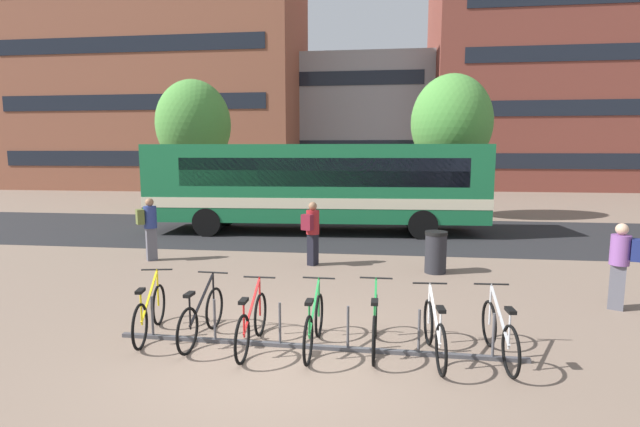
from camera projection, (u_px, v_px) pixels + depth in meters
name	position (u px, v px, depth m)	size (l,w,h in m)	color
ground	(277.00, 356.00, 6.87)	(200.00, 200.00, 0.00)	#7A6656
bus_lane_asphalt	(339.00, 232.00, 17.22)	(80.00, 7.20, 0.01)	#232326
city_bus	(314.00, 184.00, 17.09)	(12.14, 3.23, 3.20)	#196B3D
bike_rack	(314.00, 343.00, 7.13)	(6.27, 0.24, 0.70)	#47474C
parked_bicycle_yellow_0	(150.00, 313.00, 7.58)	(0.53, 1.70, 0.99)	black
parked_bicycle_black_1	(202.00, 317.00, 7.40)	(0.52, 1.72, 0.99)	black
parked_bicycle_red_2	(252.00, 324.00, 7.11)	(0.52, 1.72, 0.99)	black
parked_bicycle_green_3	(314.00, 325.00, 7.06)	(0.52, 1.72, 0.99)	black
parked_bicycle_green_4	(375.00, 325.00, 7.06)	(0.52, 1.72, 0.99)	black
parked_bicycle_white_5	(434.00, 333.00, 6.76)	(0.52, 1.72, 0.99)	black
parked_bicycle_silver_6	(499.00, 334.00, 6.72)	(0.52, 1.72, 0.99)	black
commuter_olive_pack_0	(149.00, 225.00, 12.72)	(0.60, 0.57, 1.71)	#565660
commuter_navy_pack_1	(622.00, 260.00, 8.77)	(0.60, 0.51, 1.65)	#565660
commuter_maroon_pack_2	(312.00, 229.00, 12.18)	(0.50, 0.60, 1.67)	black
trash_bin	(436.00, 252.00, 11.50)	(0.55, 0.55, 1.03)	#232328
street_tree_0	(451.00, 123.00, 20.46)	(3.50, 3.50, 6.27)	brown
street_tree_1	(194.00, 124.00, 24.04)	(3.78, 3.78, 6.56)	brown
building_left_wing	(161.00, 63.00, 38.01)	(22.60, 10.41, 19.93)	brown
building_right_wing	(619.00, 20.00, 36.08)	(27.98, 10.33, 25.87)	brown
building_centre_block	(350.00, 125.00, 44.09)	(14.03, 13.94, 10.74)	gray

